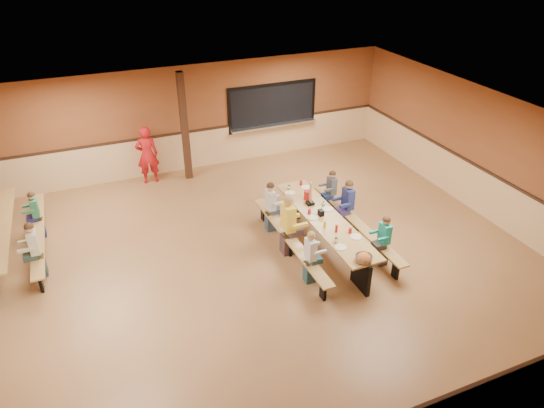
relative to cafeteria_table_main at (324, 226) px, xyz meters
name	(u,v)px	position (x,y,z in m)	size (l,w,h in m)	color
ground	(249,262)	(-1.73, 0.07, -0.53)	(12.00, 12.00, 0.00)	brown
room_envelope	(249,235)	(-1.73, 0.07, 0.16)	(12.04, 10.04, 3.02)	brown
kitchen_pass_through	(273,108)	(0.87, 5.03, 0.96)	(2.78, 0.28, 1.38)	black
structural_post	(185,127)	(-1.93, 4.47, 0.97)	(0.18, 0.18, 3.00)	#311B10
cafeteria_table_main	(324,226)	(0.00, 0.00, 0.00)	(1.91, 3.70, 0.74)	#A77D42
seated_child_white_left	(310,257)	(-0.83, -0.97, 0.06)	(0.35, 0.28, 1.16)	silver
seated_adult_yellow	(288,225)	(-0.83, 0.09, 0.18)	(0.47, 0.38, 1.41)	yellow
seated_child_grey_left	(270,207)	(-0.83, 1.08, 0.08)	(0.37, 0.31, 1.22)	silver
seated_child_teal_right	(384,241)	(0.82, -1.05, 0.05)	(0.34, 0.28, 1.16)	teal
seated_child_navy_right	(347,206)	(0.82, 0.43, 0.10)	(0.39, 0.32, 1.26)	navy
seated_child_char_right	(331,193)	(0.82, 1.20, 0.05)	(0.34, 0.28, 1.15)	#484B53
seated_child_green_sec	(37,215)	(-5.80, 2.84, 0.04)	(0.33, 0.27, 1.13)	#317E59
seated_child_tan_sec	(36,250)	(-5.80, 1.30, 0.09)	(0.38, 0.31, 1.23)	#BEBB9B
standing_woman	(147,155)	(-2.98, 4.62, 0.29)	(0.60, 0.39, 1.63)	red
punch_pitcher	(307,195)	(0.01, 0.88, 0.32)	(0.16, 0.16, 0.22)	#B5181C
chip_bowl	(364,258)	(-0.05, -1.65, 0.29)	(0.32, 0.32, 0.15)	orange
napkin_dispenser	(321,213)	(-0.03, 0.13, 0.28)	(0.10, 0.14, 0.13)	black
condiment_mustard	(325,224)	(-0.19, -0.35, 0.30)	(0.06, 0.06, 0.17)	yellow
condiment_ketchup	(336,229)	(-0.04, -0.59, 0.30)	(0.06, 0.06, 0.17)	#B2140F
table_paddle	(310,199)	(-0.03, 0.64, 0.35)	(0.16, 0.16, 0.56)	black
place_settings	(325,216)	(0.00, 0.00, 0.27)	(0.65, 3.30, 0.11)	beige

